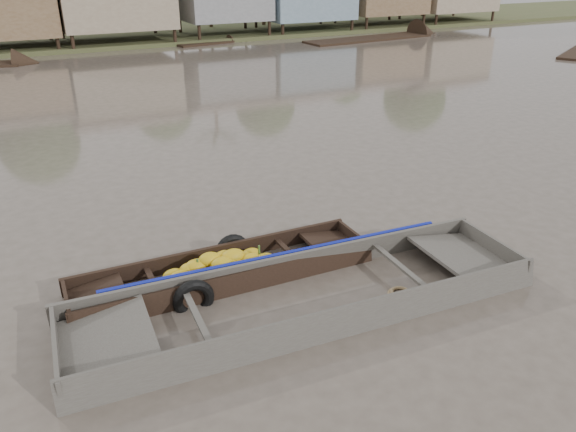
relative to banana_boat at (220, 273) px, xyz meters
name	(u,v)px	position (x,y,z in m)	size (l,w,h in m)	color
ground	(311,272)	(1.54, -0.48, -0.13)	(120.00, 120.00, 0.00)	#51483E
banana_boat	(220,273)	(0.00, 0.00, 0.00)	(5.33, 1.44, 0.74)	black
viewer_boat	(306,302)	(0.97, -1.37, -0.07)	(7.75, 2.43, 0.62)	#433E39
distant_boats	(234,53)	(9.35, 22.92, -0.18)	(47.14, 15.40, 0.35)	black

